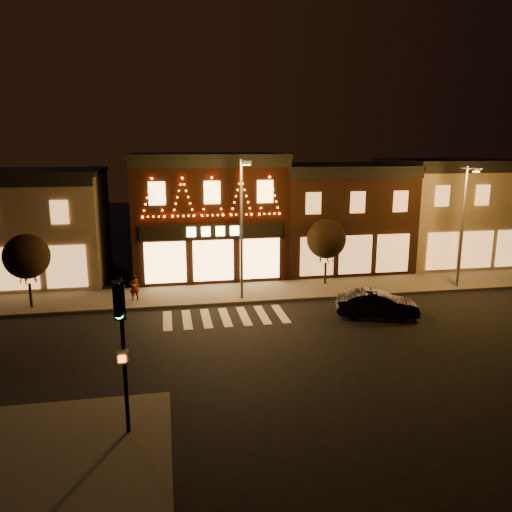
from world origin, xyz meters
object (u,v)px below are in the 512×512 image
object	(u,v)px
traffic_signal_near	(121,328)
streetlamp_mid	(242,219)
pedestrian	(134,287)
dark_sedan	(377,304)

from	to	relation	value
traffic_signal_near	streetlamp_mid	bearing A→B (deg)	61.73
traffic_signal_near	streetlamp_mid	xyz separation A→B (m)	(5.63, 12.94, 1.20)
streetlamp_mid	pedestrian	xyz separation A→B (m)	(-6.11, 0.91, -3.90)
streetlamp_mid	dark_sedan	world-z (taller)	streetlamp_mid
dark_sedan	streetlamp_mid	bearing A→B (deg)	74.55
dark_sedan	traffic_signal_near	bearing A→B (deg)	141.70
traffic_signal_near	dark_sedan	size ratio (longest dim) A/B	1.16
dark_sedan	pedestrian	distance (m)	13.50
traffic_signal_near	pedestrian	size ratio (longest dim) A/B	3.19
streetlamp_mid	pedestrian	size ratio (longest dim) A/B	5.15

